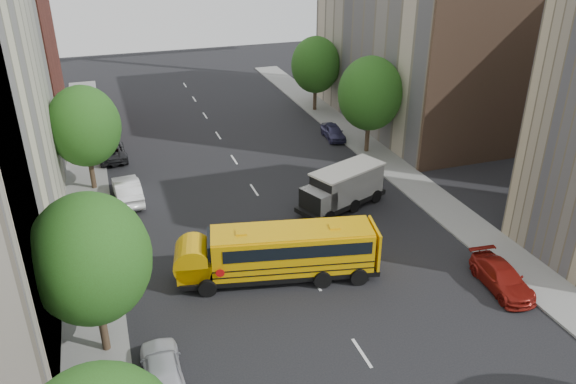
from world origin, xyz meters
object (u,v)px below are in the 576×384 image
street_tree_1 (91,259)px  parked_car_1 (127,190)px  street_tree_2 (84,126)px  parked_car_0 (162,369)px  street_tree_4 (370,94)px  safari_truck (343,188)px  street_tree_5 (316,65)px  parked_car_2 (112,151)px  parked_car_3 (502,277)px  parked_car_4 (333,132)px  school_bus (277,251)px

street_tree_1 → parked_car_1: (2.20, 15.26, -4.15)m
street_tree_2 → parked_car_0: 21.35m
street_tree_4 → safari_truck: street_tree_4 is taller
street_tree_5 → safari_truck: street_tree_5 is taller
safari_truck → parked_car_2: (-14.37, 14.02, -0.84)m
street_tree_5 → parked_car_3: street_tree_5 is taller
street_tree_2 → street_tree_4: size_ratio=0.95×
street_tree_5 → street_tree_4: bearing=-90.0°
parked_car_3 → parked_car_4: bearing=94.9°
school_bus → parked_car_4: size_ratio=2.95×
parked_car_2 → school_bus: bearing=107.8°
safari_truck → parked_car_2: 20.09m
parked_car_4 → street_tree_5: bearing=85.1°
safari_truck → street_tree_2: bearing=129.9°
street_tree_2 → parked_car_4: street_tree_2 is taller
street_tree_5 → school_bus: street_tree_5 is taller
street_tree_1 → street_tree_4: (22.00, 18.00, 0.12)m
parked_car_1 → parked_car_0: bearing=86.8°
parked_car_1 → parked_car_2: parked_car_1 is taller
parked_car_1 → parked_car_2: bearing=-88.8°
street_tree_1 → parked_car_3: street_tree_1 is taller
street_tree_2 → street_tree_4: bearing=0.0°
street_tree_5 → parked_car_4: size_ratio=2.01×
parked_car_0 → parked_car_1: 18.09m
street_tree_2 → parked_car_0: (2.20, -20.83, -4.11)m
street_tree_2 → parked_car_2: 7.05m
street_tree_2 → safari_truck: (15.94, -8.56, -3.34)m
safari_truck → parked_car_2: safari_truck is taller
parked_car_3 → parked_car_4: (0.37, 23.74, -0.02)m
street_tree_1 → street_tree_2: bearing=90.0°
school_bus → parked_car_3: size_ratio=2.44×
street_tree_1 → parked_car_0: (2.20, -2.83, -4.24)m
parked_car_3 → parked_car_4: 23.74m
school_bus → parked_car_1: 14.16m
street_tree_5 → parked_car_3: bearing=-93.2°
street_tree_2 → street_tree_4: 22.00m
parked_car_3 → school_bus: bearing=162.2°
parked_car_0 → parked_car_2: bearing=-87.8°
street_tree_5 → parked_car_2: 21.83m
parked_car_0 → safari_truck: bearing=-137.4°
parked_car_1 → parked_car_4: size_ratio=1.31×
school_bus → safari_truck: school_bus is taller
street_tree_5 → street_tree_1: bearing=-126.3°
street_tree_5 → parked_car_4: street_tree_5 is taller
school_bus → parked_car_0: bearing=-128.6°
street_tree_2 → parked_car_1: street_tree_2 is taller
street_tree_4 → parked_car_2: bearing=165.0°
parked_car_0 → parked_car_2: parked_car_0 is taller
street_tree_5 → parked_car_4: bearing=-99.8°
safari_truck → parked_car_4: 13.33m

